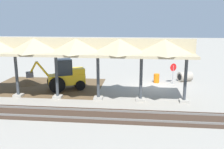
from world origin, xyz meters
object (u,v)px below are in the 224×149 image
stop_sign (173,69)px  backhoe (65,76)px  concrete_pipe (185,77)px  traffic_barrel (156,78)px

stop_sign → backhoe: (9.99, 3.22, -0.17)m
concrete_pipe → traffic_barrel: bearing=16.9°
backhoe → concrete_pipe: 12.17m
concrete_pipe → stop_sign: bearing=38.3°
stop_sign → concrete_pipe: size_ratio=1.25×
backhoe → concrete_pipe: backhoe is taller
stop_sign → concrete_pipe: bearing=-141.7°
stop_sign → traffic_barrel: stop_sign is taller
stop_sign → backhoe: 10.50m
backhoe → stop_sign: bearing=-162.2°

